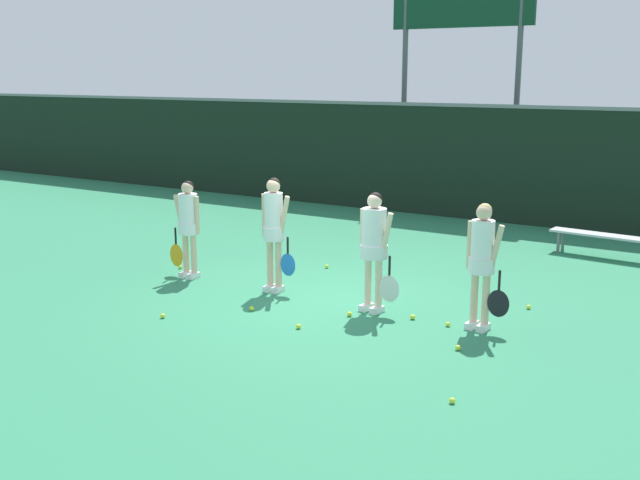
# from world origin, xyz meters

# --- Properties ---
(ground_plane) EXTENTS (140.00, 140.00, 0.00)m
(ground_plane) POSITION_xyz_m (0.00, 0.00, 0.00)
(ground_plane) COLOR #2D7F56
(fence_windscreen) EXTENTS (60.00, 0.08, 2.67)m
(fence_windscreen) POSITION_xyz_m (0.00, 7.30, 1.35)
(fence_windscreen) COLOR black
(fence_windscreen) RESTS_ON ground_plane
(scoreboard) EXTENTS (3.68, 0.15, 6.03)m
(scoreboard) POSITION_xyz_m (-1.44, 9.03, 4.71)
(scoreboard) COLOR #515156
(scoreboard) RESTS_ON ground_plane
(bench_courtside) EXTENTS (1.97, 0.55, 0.44)m
(bench_courtside) POSITION_xyz_m (3.07, 5.03, 0.38)
(bench_courtside) COLOR #B2B2B7
(bench_courtside) RESTS_ON ground_plane
(player_0) EXTENTS (0.64, 0.36, 1.63)m
(player_0) POSITION_xyz_m (-2.56, -0.04, 0.95)
(player_0) COLOR beige
(player_0) RESTS_ON ground_plane
(player_1) EXTENTS (0.61, 0.33, 1.80)m
(player_1) POSITION_xyz_m (-0.87, 0.02, 1.06)
(player_1) COLOR beige
(player_1) RESTS_ON ground_plane
(player_2) EXTENTS (0.68, 0.40, 1.73)m
(player_2) POSITION_xyz_m (0.92, -0.07, 1.03)
(player_2) COLOR beige
(player_2) RESTS_ON ground_plane
(player_3) EXTENTS (0.63, 0.35, 1.71)m
(player_3) POSITION_xyz_m (2.49, -0.01, 1.00)
(player_3) COLOR beige
(player_3) RESTS_ON ground_plane
(tennis_ball_0) EXTENTS (0.07, 0.07, 0.07)m
(tennis_ball_0) POSITION_xyz_m (3.06, -2.39, 0.03)
(tennis_ball_0) COLOR #CCE033
(tennis_ball_0) RESTS_ON ground_plane
(tennis_ball_1) EXTENTS (0.07, 0.07, 0.07)m
(tennis_ball_1) POSITION_xyz_m (2.54, -0.91, 0.03)
(tennis_ball_1) COLOR #CCE033
(tennis_ball_1) RESTS_ON ground_plane
(tennis_ball_2) EXTENTS (0.07, 0.07, 0.07)m
(tennis_ball_2) POSITION_xyz_m (1.57, -0.12, 0.04)
(tennis_ball_2) COLOR #CCE033
(tennis_ball_2) RESTS_ON ground_plane
(tennis_ball_3) EXTENTS (0.07, 0.07, 0.07)m
(tennis_ball_3) POSITION_xyz_m (-0.58, -0.98, 0.03)
(tennis_ball_3) COLOR #CCE033
(tennis_ball_3) RESTS_ON ground_plane
(tennis_ball_4) EXTENTS (0.07, 0.07, 0.07)m
(tennis_ball_4) POSITION_xyz_m (-0.90, 1.66, 0.03)
(tennis_ball_4) COLOR #CCE033
(tennis_ball_4) RESTS_ON ground_plane
(tennis_ball_5) EXTENTS (0.07, 0.07, 0.07)m
(tennis_ball_5) POSITION_xyz_m (0.42, -1.28, 0.03)
(tennis_ball_5) COLOR #CCE033
(tennis_ball_5) RESTS_ON ground_plane
(tennis_ball_6) EXTENTS (0.06, 0.06, 0.06)m
(tennis_ball_6) POSITION_xyz_m (2.10, -0.14, 0.03)
(tennis_ball_6) COLOR #CCE033
(tennis_ball_6) RESTS_ON ground_plane
(tennis_ball_7) EXTENTS (0.07, 0.07, 0.07)m
(tennis_ball_7) POSITION_xyz_m (-3.68, 1.31, 0.03)
(tennis_ball_7) COLOR #CCE033
(tennis_ball_7) RESTS_ON ground_plane
(tennis_ball_8) EXTENTS (0.06, 0.06, 0.06)m
(tennis_ball_8) POSITION_xyz_m (2.81, 1.19, 0.03)
(tennis_ball_8) COLOR #CCE033
(tennis_ball_8) RESTS_ON ground_plane
(tennis_ball_9) EXTENTS (0.07, 0.07, 0.07)m
(tennis_ball_9) POSITION_xyz_m (0.75, -0.46, 0.04)
(tennis_ball_9) COLOR #CCE033
(tennis_ball_9) RESTS_ON ground_plane
(tennis_ball_10) EXTENTS (0.07, 0.07, 0.07)m
(tennis_ball_10) POSITION_xyz_m (-1.44, -1.90, 0.03)
(tennis_ball_10) COLOR #CCE033
(tennis_ball_10) RESTS_ON ground_plane
(tennis_ball_11) EXTENTS (0.07, 0.07, 0.07)m
(tennis_ball_11) POSITION_xyz_m (-3.08, 0.29, 0.03)
(tennis_ball_11) COLOR #CCE033
(tennis_ball_11) RESTS_ON ground_plane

